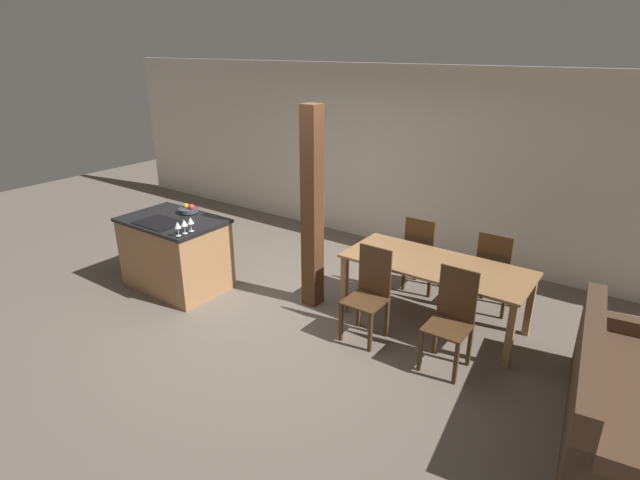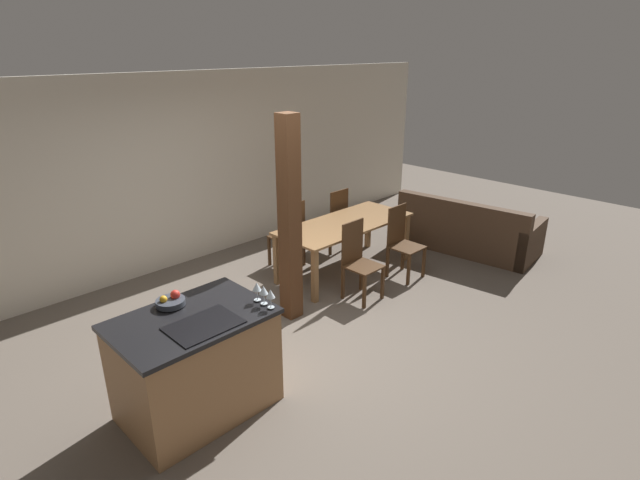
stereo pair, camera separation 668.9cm
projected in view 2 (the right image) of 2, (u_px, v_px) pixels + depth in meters
ground_plane at (294, 339)px, 5.48m from camera, size 16.00×16.00×0.00m
wall_back at (157, 176)px, 6.80m from camera, size 11.20×0.08×2.70m
kitchen_island at (196, 364)px, 4.26m from camera, size 1.28×0.87×0.94m
fruit_bowl at (171, 301)px, 4.25m from camera, size 0.25×0.25×0.12m
wine_glass_near at (271, 294)px, 4.18m from camera, size 0.08×0.08×0.17m
wine_glass_middle at (264, 290)px, 4.24m from camera, size 0.08×0.08×0.17m
wine_glass_far at (257, 287)px, 4.30m from camera, size 0.08×0.08×0.17m
dining_table at (345, 229)px, 6.91m from camera, size 2.02×0.86×0.73m
dining_chair_near_left at (359, 260)px, 6.23m from camera, size 0.40×0.40×0.99m
dining_chair_near_right at (402, 241)px, 6.83m from camera, size 0.40×0.40×0.99m
dining_chair_far_left at (290, 234)px, 7.09m from camera, size 0.40×0.40×0.99m
dining_chair_far_right at (334, 219)px, 7.68m from camera, size 0.40×0.40×0.99m
couch at (468, 231)px, 7.83m from camera, size 1.18×2.16×0.85m
timber_post at (290, 221)px, 5.54m from camera, size 0.19×0.19×2.37m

